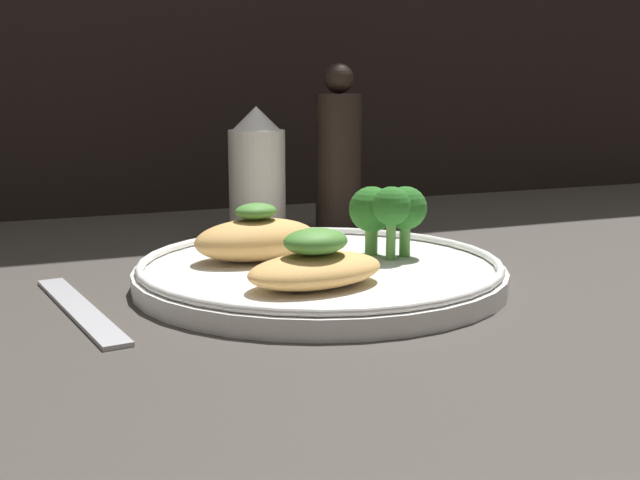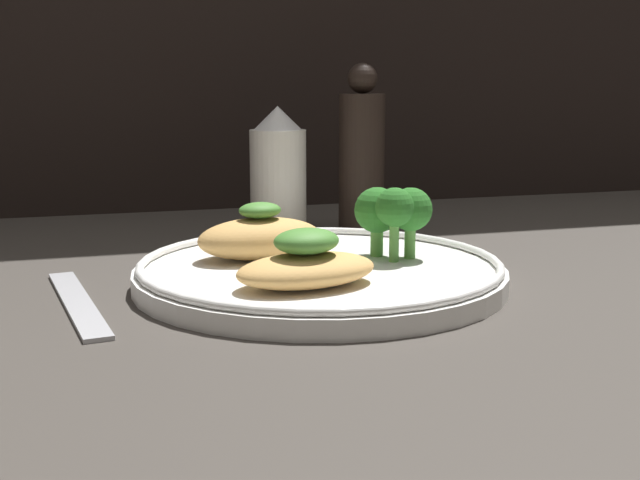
% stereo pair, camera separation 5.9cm
% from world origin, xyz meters
% --- Properties ---
extents(ground_plane, '(1.80, 1.80, 0.01)m').
position_xyz_m(ground_plane, '(0.00, 0.00, -0.01)').
color(ground_plane, '#3D3833').
extents(plate, '(0.27, 0.27, 0.02)m').
position_xyz_m(plate, '(0.00, 0.00, 0.01)').
color(plate, white).
rests_on(plate, ground_plane).
extents(grilled_meat_front, '(0.11, 0.07, 0.04)m').
position_xyz_m(grilled_meat_front, '(-0.03, -0.05, 0.03)').
color(grilled_meat_front, tan).
rests_on(grilled_meat_front, plate).
extents(grilled_meat_middle, '(0.10, 0.07, 0.04)m').
position_xyz_m(grilled_meat_middle, '(-0.04, 0.04, 0.03)').
color(grilled_meat_middle, tan).
rests_on(grilled_meat_middle, plate).
extents(broccoli_bunch, '(0.06, 0.06, 0.06)m').
position_xyz_m(broccoli_bunch, '(0.06, 0.01, 0.05)').
color(broccoli_bunch, '#569942').
rests_on(broccoli_bunch, plate).
extents(sauce_bottle, '(0.05, 0.05, 0.13)m').
position_xyz_m(sauce_bottle, '(0.02, 0.20, 0.06)').
color(sauce_bottle, white).
rests_on(sauce_bottle, ground_plane).
extents(pepper_grinder, '(0.05, 0.05, 0.17)m').
position_xyz_m(pepper_grinder, '(0.10, 0.20, 0.08)').
color(pepper_grinder, black).
rests_on(pepper_grinder, ground_plane).
extents(fork, '(0.04, 0.18, 0.01)m').
position_xyz_m(fork, '(-0.17, -0.01, 0.00)').
color(fork, '#B2B2B7').
rests_on(fork, ground_plane).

